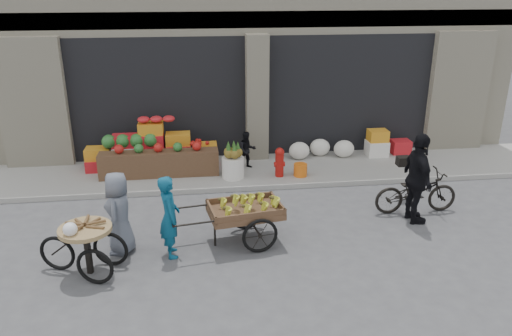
{
  "coord_description": "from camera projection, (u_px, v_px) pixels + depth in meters",
  "views": [
    {
      "loc": [
        -1.61,
        -7.36,
        4.51
      ],
      "look_at": [
        -0.46,
        1.59,
        1.1
      ],
      "focal_mm": 35.0,
      "sensor_mm": 36.0,
      "label": 1
    }
  ],
  "objects": [
    {
      "name": "bicycle",
      "position": [
        416.0,
        192.0,
        10.19
      ],
      "size": [
        1.72,
        0.61,
        0.9
      ],
      "primitive_type": "imported",
      "rotation": [
        0.0,
        0.0,
        1.57
      ],
      "color": "black",
      "rests_on": "ground"
    },
    {
      "name": "building",
      "position": [
        244.0,
        21.0,
        14.88
      ],
      "size": [
        14.0,
        6.45,
        7.0
      ],
      "color": "beige",
      "rests_on": "ground"
    },
    {
      "name": "fire_hydrant",
      "position": [
        280.0,
        161.0,
        11.78
      ],
      "size": [
        0.22,
        0.22,
        0.71
      ],
      "color": "#A5140F",
      "rests_on": "sidewalk"
    },
    {
      "name": "tricycle_cart",
      "position": [
        86.0,
        242.0,
        8.0
      ],
      "size": [
        1.46,
        1.05,
        0.95
      ],
      "rotation": [
        0.0,
        0.0,
        -0.3
      ],
      "color": "#9E7F51",
      "rests_on": "ground"
    },
    {
      "name": "pineapple_bin",
      "position": [
        233.0,
        168.0,
        11.74
      ],
      "size": [
        0.52,
        0.52,
        0.5
      ],
      "primitive_type": "cylinder",
      "color": "silver",
      "rests_on": "sidewalk"
    },
    {
      "name": "sidewalk",
      "position": [
        262.0,
        171.0,
        12.4
      ],
      "size": [
        18.0,
        2.2,
        0.12
      ],
      "primitive_type": "cube",
      "color": "gray",
      "rests_on": "ground"
    },
    {
      "name": "seated_person",
      "position": [
        247.0,
        150.0,
        12.27
      ],
      "size": [
        0.51,
        0.43,
        0.93
      ],
      "primitive_type": "imported",
      "rotation": [
        0.0,
        0.0,
        0.17
      ],
      "color": "black",
      "rests_on": "sidewalk"
    },
    {
      "name": "ground",
      "position": [
        294.0,
        258.0,
        8.62
      ],
      "size": [
        80.0,
        80.0,
        0.0
      ],
      "primitive_type": "plane",
      "color": "#424244",
      "rests_on": "ground"
    },
    {
      "name": "orange_bucket",
      "position": [
        300.0,
        170.0,
        11.87
      ],
      "size": [
        0.32,
        0.32,
        0.3
      ],
      "primitive_type": "cylinder",
      "color": "orange",
      "rests_on": "sidewalk"
    },
    {
      "name": "banana_cart",
      "position": [
        243.0,
        209.0,
        8.94
      ],
      "size": [
        2.3,
        1.21,
        0.92
      ],
      "rotation": [
        0.0,
        0.0,
        0.16
      ],
      "color": "brown",
      "rests_on": "ground"
    },
    {
      "name": "vendor_grey",
      "position": [
        119.0,
        213.0,
        8.6
      ],
      "size": [
        0.6,
        0.8,
        1.48
      ],
      "primitive_type": "imported",
      "rotation": [
        0.0,
        0.0,
        -1.75
      ],
      "color": "slate",
      "rests_on": "ground"
    },
    {
      "name": "fruit_display",
      "position": [
        159.0,
        148.0,
        12.15
      ],
      "size": [
        3.1,
        1.12,
        1.24
      ],
      "color": "red",
      "rests_on": "sidewalk"
    },
    {
      "name": "right_bay_goods",
      "position": [
        357.0,
        146.0,
        13.15
      ],
      "size": [
        3.35,
        0.6,
        0.7
      ],
      "color": "silver",
      "rests_on": "sidewalk"
    },
    {
      "name": "cyclist",
      "position": [
        418.0,
        179.0,
        9.64
      ],
      "size": [
        0.45,
        1.07,
        1.82
      ],
      "primitive_type": "imported",
      "rotation": [
        0.0,
        0.0,
        1.57
      ],
      "color": "black",
      "rests_on": "ground"
    },
    {
      "name": "vendor_woman",
      "position": [
        170.0,
        217.0,
        8.49
      ],
      "size": [
        0.44,
        0.59,
        1.47
      ],
      "primitive_type": "imported",
      "rotation": [
        0.0,
        0.0,
        1.74
      ],
      "color": "navy",
      "rests_on": "ground"
    }
  ]
}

